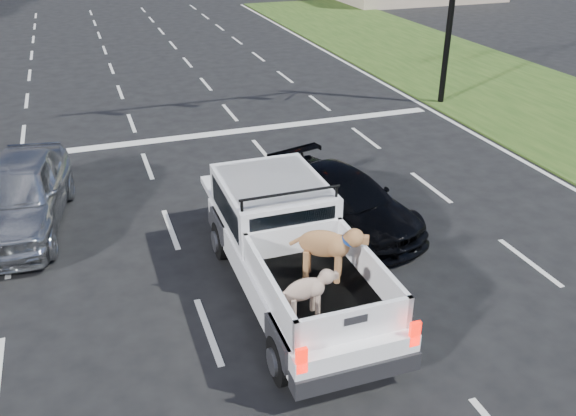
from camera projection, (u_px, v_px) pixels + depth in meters
name	position (u px, v px, depth m)	size (l,w,h in m)	color
ground	(299.00, 311.00, 11.47)	(160.00, 160.00, 0.00)	black
road_markings	(218.00, 177.00, 16.98)	(17.75, 60.00, 0.01)	silver
pickup_truck	(290.00, 247.00, 11.62)	(2.20, 5.80, 2.17)	black
silver_sedan	(17.00, 195.00, 14.03)	(2.01, 4.99, 1.70)	#ACAFB3
black_coupe	(345.00, 200.00, 14.23)	(1.81, 4.44, 1.29)	black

